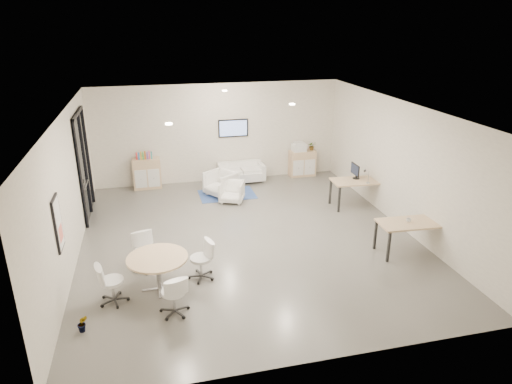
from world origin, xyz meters
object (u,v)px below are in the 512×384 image
object	(u,v)px
armchair_left	(221,182)
round_table	(158,261)
desk_front	(410,225)
sideboard_right	(302,163)
armchair_right	(232,191)
loveseat	(241,173)
desk_rear	(358,183)
sideboard_left	(147,174)

from	to	relation	value
armchair_left	round_table	size ratio (longest dim) A/B	0.69
armchair_left	desk_front	world-z (taller)	armchair_left
desk_front	sideboard_right	bearing A→B (deg)	98.71
sideboard_right	armchair_left	world-z (taller)	sideboard_right
desk_front	round_table	bearing A→B (deg)	-174.55
armchair_right	desk_front	bearing A→B (deg)	-28.23
armchair_right	loveseat	bearing A→B (deg)	91.04
desk_front	round_table	world-z (taller)	desk_front
armchair_right	desk_front	world-z (taller)	desk_front
armchair_right	desk_rear	bearing A→B (deg)	3.31
loveseat	armchair_left	distance (m)	1.35
sideboard_right	armchair_right	xyz separation A→B (m)	(-2.80, -1.80, -0.10)
loveseat	desk_front	xyz separation A→B (m)	(2.77, -5.68, 0.38)
loveseat	round_table	bearing A→B (deg)	-117.89
desk_rear	desk_front	size ratio (longest dim) A/B	1.03
sideboard_left	loveseat	size ratio (longest dim) A/B	0.64
sideboard_right	sideboard_left	bearing A→B (deg)	-179.91
desk_rear	armchair_left	bearing A→B (deg)	157.85
sideboard_left	armchair_left	bearing A→B (deg)	-28.40
armchair_right	desk_rear	size ratio (longest dim) A/B	0.45
sideboard_right	armchair_left	xyz separation A→B (m)	(-3.03, -1.19, -0.02)
armchair_right	desk_front	size ratio (longest dim) A/B	0.46
sideboard_left	armchair_right	distance (m)	3.00
loveseat	desk_rear	bearing A→B (deg)	-46.45
desk_rear	round_table	xyz separation A→B (m)	(-5.75, -3.12, -0.05)
sideboard_right	round_table	bearing A→B (deg)	-129.97
sideboard_right	armchair_right	distance (m)	3.33
sideboard_left	loveseat	world-z (taller)	sideboard_left
sideboard_left	sideboard_right	distance (m)	5.20
armchair_left	armchair_right	size ratio (longest dim) A/B	1.21
round_table	desk_front	bearing A→B (deg)	2.55
sideboard_left	desk_rear	distance (m)	6.56
sideboard_right	round_table	xyz separation A→B (m)	(-5.09, -6.07, 0.21)
armchair_left	sideboard_right	bearing A→B (deg)	76.93
sideboard_left	desk_rear	world-z (taller)	sideboard_left
sideboard_left	armchair_left	size ratio (longest dim) A/B	1.16
armchair_left	round_table	bearing A→B (deg)	-57.35
armchair_right	sideboard_right	bearing A→B (deg)	54.30
sideboard_right	loveseat	xyz separation A→B (m)	(-2.18, -0.14, -0.14)
sideboard_left	desk_front	size ratio (longest dim) A/B	0.65
desk_rear	sideboard_left	bearing A→B (deg)	156.76
sideboard_left	armchair_right	xyz separation A→B (m)	(2.40, -1.79, -0.14)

